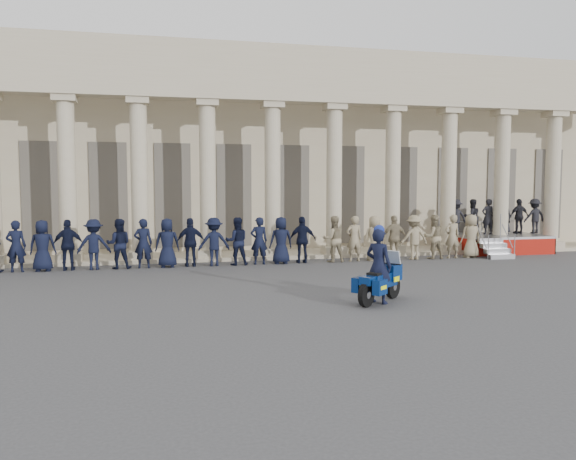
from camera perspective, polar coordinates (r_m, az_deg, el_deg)
The scene contains 6 objects.
ground at distance 14.91m, azimuth -0.39°, elevation -6.97°, with size 90.00×90.00×0.00m, color #3B3B3E.
building at distance 29.22m, azimuth -6.74°, elevation 7.55°, with size 40.00×12.50×9.00m.
officer_rank at distance 20.98m, azimuth -6.59°, elevation -1.18°, with size 20.84×0.68×1.79m.
reviewing_stand at distance 26.87m, azimuth 20.40°, elevation 0.72°, with size 5.03×3.80×2.37m.
motorcycle at distance 14.52m, azimuth 9.37°, elevation -5.12°, with size 1.65×1.47×1.28m.
rider at distance 14.36m, azimuth 9.19°, elevation -3.49°, with size 0.79×0.83×1.99m.
Camera 1 is at (-3.17, -14.26, 2.97)m, focal length 35.00 mm.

